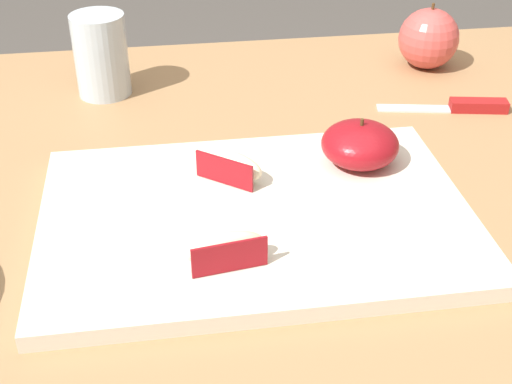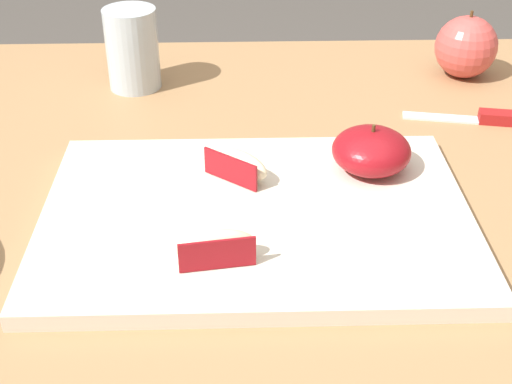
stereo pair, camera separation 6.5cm
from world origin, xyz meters
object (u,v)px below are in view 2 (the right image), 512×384
Objects in this scene: apple_half_skin_up at (371,151)px; apple_wedge_left at (237,164)px; cutting_board at (256,217)px; whole_apple_pink_lady at (466,47)px; apple_wedge_middle at (215,246)px; paring_knife at (497,118)px; drinking_glass_water at (132,49)px.

apple_wedge_left is at bearing -175.13° from apple_half_skin_up.
whole_apple_pink_lady reaches higher than cutting_board.
apple_wedge_middle reaches higher than paring_knife.
whole_apple_pink_lady is (0.17, 0.27, 0.00)m from apple_half_skin_up.
apple_wedge_middle is 0.44× the size of paring_knife.
drinking_glass_water is at bearing 115.32° from cutting_board.
apple_wedge_middle is at bearing -140.14° from paring_knife.
apple_half_skin_up is at bearing 30.67° from cutting_board.
whole_apple_pink_lady is 0.44m from drinking_glass_water.
apple_half_skin_up is at bearing 43.24° from apple_wedge_middle.
whole_apple_pink_lady is (0.33, 0.42, 0.01)m from apple_wedge_middle.
apple_half_skin_up reaches higher than apple_wedge_left.
apple_wedge_left is at bearing -137.50° from whole_apple_pink_lady.
paring_knife is at bearing -14.75° from drinking_glass_water.
drinking_glass_water is at bearing -177.03° from whole_apple_pink_lady.
whole_apple_pink_lady reaches higher than paring_knife.
cutting_board is at bearing -130.46° from whole_apple_pink_lady.
cutting_board is 5.99× the size of apple_wedge_left.
paring_knife is at bearing 24.52° from apple_wedge_left.
cutting_board is 5.03× the size of apple_half_skin_up.
paring_knife is (0.31, 0.14, -0.03)m from apple_wedge_left.
apple_wedge_middle is 0.53m from whole_apple_pink_lady.
whole_apple_pink_lady is at bearing 42.50° from apple_wedge_left.
whole_apple_pink_lady is at bearing 57.52° from apple_half_skin_up.
apple_wedge_left is 0.29m from drinking_glass_water.
cutting_board is 0.09m from apple_wedge_middle.
apple_half_skin_up is 0.21m from apple_wedge_middle.
paring_knife is 0.46m from drinking_glass_water.
cutting_board is 4.45× the size of whole_apple_pink_lady.
apple_half_skin_up is 0.50× the size of paring_knife.
cutting_board is at bearing -145.70° from paring_knife.
drinking_glass_water is (-0.27, 0.25, 0.01)m from apple_half_skin_up.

